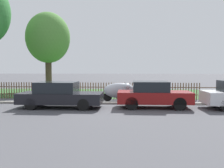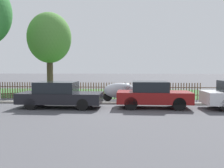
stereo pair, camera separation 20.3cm
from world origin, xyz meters
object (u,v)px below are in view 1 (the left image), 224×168
parked_car_navy_estate (60,95)px  covered_motorcycle (120,90)px  parked_car_red_compact (153,94)px  tree_mid_park (48,38)px

parked_car_navy_estate → covered_motorcycle: bearing=40.6°
parked_car_red_compact → covered_motorcycle: parked_car_red_compact is taller
parked_car_navy_estate → covered_motorcycle: parked_car_navy_estate is taller
tree_mid_park → parked_car_red_compact: bearing=-47.2°
parked_car_red_compact → tree_mid_park: bearing=133.3°
covered_motorcycle → tree_mid_park: 10.12m
parked_car_navy_estate → parked_car_red_compact: (4.82, 0.24, 0.02)m
parked_car_red_compact → parked_car_navy_estate: bearing=-176.5°
parked_car_red_compact → tree_mid_park: (-8.26, 8.93, 3.93)m
covered_motorcycle → tree_mid_park: bearing=136.0°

